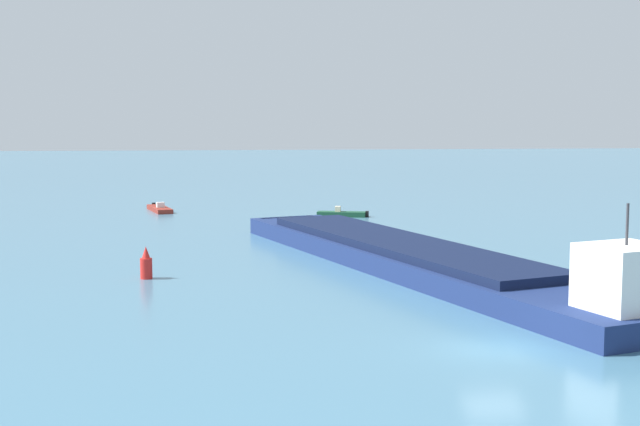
{
  "coord_description": "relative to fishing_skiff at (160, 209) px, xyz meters",
  "views": [
    {
      "loc": [
        -11.01,
        -34.79,
        9.62
      ],
      "look_at": [
        -2.74,
        40.03,
        1.2
      ],
      "focal_mm": 50.37,
      "sensor_mm": 36.0,
      "label": 1
    }
  ],
  "objects": [
    {
      "name": "small_motorboat",
      "position": [
        17.19,
        -6.64,
        0.03
      ],
      "size": [
        4.83,
        2.24,
        0.97
      ],
      "color": "#19472D",
      "rests_on": "ground"
    },
    {
      "name": "fishing_skiff",
      "position": [
        0.0,
        0.0,
        0.0
      ],
      "size": [
        2.93,
        6.01,
        0.92
      ],
      "color": "maroon",
      "rests_on": "ground"
    },
    {
      "name": "ground_plane",
      "position": [
        17.07,
        -54.07,
        -0.23
      ],
      "size": [
        400.0,
        400.0,
        0.0
      ],
      "primitive_type": "plane",
      "color": "teal"
    },
    {
      "name": "cargo_barge",
      "position": [
        17.89,
        -36.25,
        0.67
      ],
      "size": [
        18.52,
        40.36,
        5.79
      ],
      "color": "navy",
      "rests_on": "ground"
    },
    {
      "name": "channel_buoy_red",
      "position": [
        1.65,
        -36.51,
        0.58
      ],
      "size": [
        0.7,
        0.7,
        1.9
      ],
      "color": "red",
      "rests_on": "ground"
    }
  ]
}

